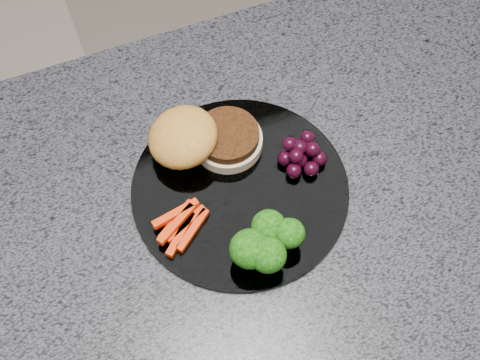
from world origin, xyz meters
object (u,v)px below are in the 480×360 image
(island_cabinet, at_px, (198,348))
(burger, at_px, (199,140))
(grape_bunch, at_px, (302,154))
(plate, at_px, (240,189))

(island_cabinet, relative_size, burger, 7.90)
(burger, relative_size, grape_bunch, 2.51)
(island_cabinet, height_order, grape_bunch, grape_bunch)
(island_cabinet, relative_size, plate, 4.62)
(island_cabinet, relative_size, grape_bunch, 19.86)
(burger, bearing_deg, island_cabinet, -113.29)
(plate, xyz_separation_m, burger, (-0.03, 0.07, 0.02))
(plate, bearing_deg, island_cabinet, -161.55)
(burger, height_order, grape_bunch, burger)
(plate, relative_size, burger, 1.71)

